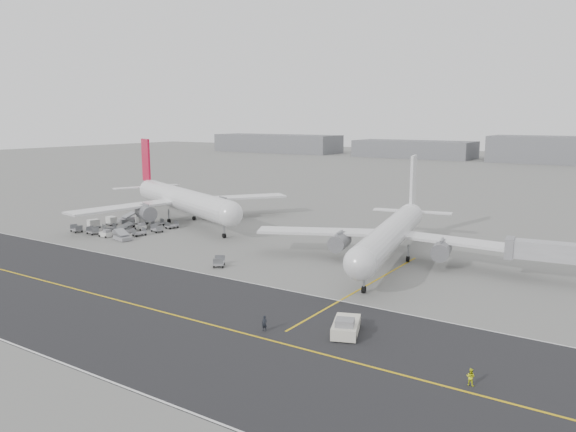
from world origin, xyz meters
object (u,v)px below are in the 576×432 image
Objects in this scene: airliner_a at (181,199)px; ground_crew_a at (264,323)px; pushback_tug at (346,327)px; airliner_b at (392,233)px; jet_bridge at (565,255)px; ground_crew_b at (471,377)px.

ground_crew_a is at bearing -105.53° from airliner_a.
airliner_a is 74.66m from pushback_tug.
pushback_tug is at bearing 21.47° from ground_crew_a.
airliner_a is 1.07× the size of airliner_b.
airliner_b is (54.28, -6.79, -0.55)m from airliner_a.
airliner_a is at bearing 168.35° from jet_bridge.
jet_bridge reaches higher than ground_crew_a.
airliner_a reaches higher than ground_crew_b.
pushback_tug is (63.01, -39.82, -4.39)m from airliner_a.
airliner_b reaches higher than ground_crew_b.
jet_bridge reaches higher than pushback_tug.
pushback_tug is at bearing -12.96° from ground_crew_b.
jet_bridge is at bearing -9.49° from airliner_b.
pushback_tug is (8.73, -33.03, -3.84)m from airliner_b.
airliner_b reaches higher than pushback_tug.
ground_crew_b is (23.62, -37.62, -3.92)m from airliner_b.
airliner_b is at bearing -53.70° from ground_crew_b.
airliner_a is 31.45× the size of ground_crew_b.
jet_bridge is (17.24, 34.12, 3.39)m from pushback_tug.
ground_crew_a reaches higher than ground_crew_b.
airliner_a is at bearing 126.87° from pushback_tug.
airliner_b is 25.99m from jet_bridge.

